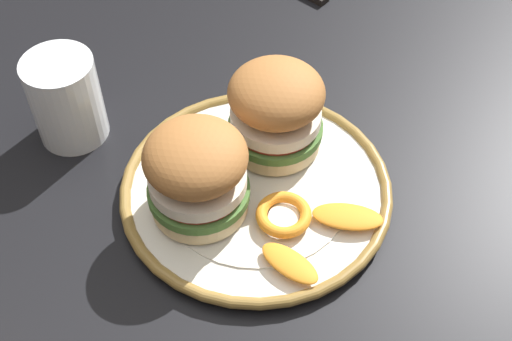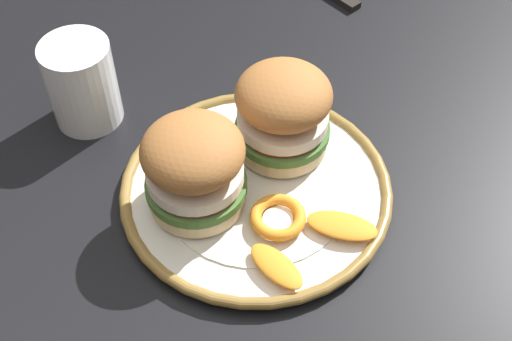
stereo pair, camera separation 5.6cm
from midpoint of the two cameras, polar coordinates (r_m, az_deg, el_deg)
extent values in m
cube|color=black|center=(0.68, -3.36, -8.53)|extent=(1.28, 0.91, 0.03)
cube|color=black|center=(1.39, 9.03, 6.92)|extent=(0.06, 0.06, 0.68)
cylinder|color=silver|center=(0.71, -2.24, -1.87)|extent=(0.26, 0.26, 0.01)
torus|color=olive|center=(0.71, -2.25, -1.57)|extent=(0.28, 0.28, 0.01)
cylinder|color=silver|center=(0.71, -2.26, -1.52)|extent=(0.20, 0.20, 0.00)
cylinder|color=beige|center=(0.68, -7.09, -2.53)|extent=(0.10, 0.10, 0.02)
cylinder|color=#477033|center=(0.67, -7.20, -1.81)|extent=(0.10, 0.10, 0.01)
cylinder|color=#BC3828|center=(0.67, -7.27, -1.38)|extent=(0.09, 0.09, 0.01)
cylinder|color=silver|center=(0.66, -7.35, -0.84)|extent=(0.10, 0.10, 0.01)
ellipsoid|color=#A36633|center=(0.63, -7.65, 1.05)|extent=(0.14, 0.14, 0.05)
cylinder|color=beige|center=(0.73, -0.56, 2.77)|extent=(0.10, 0.10, 0.02)
cylinder|color=#477033|center=(0.72, -0.57, 3.52)|extent=(0.10, 0.10, 0.01)
cylinder|color=#BC3828|center=(0.72, -0.58, 3.96)|extent=(0.09, 0.09, 0.01)
cylinder|color=silver|center=(0.71, -0.58, 4.52)|extent=(0.10, 0.10, 0.01)
ellipsoid|color=#A36633|center=(0.69, -0.60, 6.45)|extent=(0.14, 0.14, 0.05)
torus|color=orange|center=(0.67, -0.04, -3.85)|extent=(0.07, 0.07, 0.01)
cylinder|color=#F4E5C6|center=(0.67, -0.04, -4.06)|extent=(0.03, 0.03, 0.00)
ellipsoid|color=orange|center=(0.67, 5.36, -3.99)|extent=(0.06, 0.08, 0.01)
ellipsoid|color=orange|center=(0.64, 0.36, -7.92)|extent=(0.07, 0.06, 0.01)
cylinder|color=white|center=(0.78, -17.67, 5.64)|extent=(0.08, 0.08, 0.10)
cylinder|color=orange|center=(0.79, -17.23, 4.27)|extent=(0.07, 0.07, 0.05)
camera|label=1|loc=(0.03, -92.33, -2.76)|focal=47.64mm
camera|label=2|loc=(0.03, 87.67, 2.76)|focal=47.64mm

